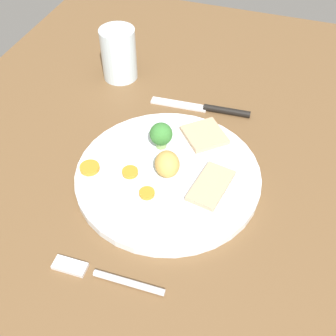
{
  "coord_description": "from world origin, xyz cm",
  "views": [
    {
      "loc": [
        -40.84,
        -16.94,
        52.81
      ],
      "look_at": [
        0.82,
        -2.9,
        6.0
      ],
      "focal_mm": 45.07,
      "sensor_mm": 36.0,
      "label": 1
    }
  ],
  "objects_px": {
    "carrot_coin_side": "(90,168)",
    "water_glass": "(119,54)",
    "carrot_coin_front": "(130,172)",
    "broccoli_floret": "(161,135)",
    "meat_slice_main": "(204,135)",
    "roast_potato_left": "(167,164)",
    "dinner_plate": "(168,175)",
    "knife": "(209,108)",
    "fork": "(104,276)",
    "meat_slice_under": "(211,185)",
    "carrot_coin_back": "(147,193)"
  },
  "relations": [
    {
      "from": "carrot_coin_side",
      "to": "water_glass",
      "type": "distance_m",
      "value": 0.27
    },
    {
      "from": "carrot_coin_side",
      "to": "carrot_coin_front",
      "type": "bearing_deg",
      "value": -79.45
    },
    {
      "from": "broccoli_floret",
      "to": "water_glass",
      "type": "distance_m",
      "value": 0.23
    },
    {
      "from": "meat_slice_main",
      "to": "roast_potato_left",
      "type": "height_order",
      "value": "roast_potato_left"
    },
    {
      "from": "dinner_plate",
      "to": "carrot_coin_side",
      "type": "distance_m",
      "value": 0.12
    },
    {
      "from": "meat_slice_main",
      "to": "roast_potato_left",
      "type": "distance_m",
      "value": 0.1
    },
    {
      "from": "knife",
      "to": "dinner_plate",
      "type": "bearing_deg",
      "value": 81.29
    },
    {
      "from": "dinner_plate",
      "to": "roast_potato_left",
      "type": "height_order",
      "value": "roast_potato_left"
    },
    {
      "from": "carrot_coin_front",
      "to": "fork",
      "type": "distance_m",
      "value": 0.17
    },
    {
      "from": "meat_slice_main",
      "to": "water_glass",
      "type": "bearing_deg",
      "value": 57.19
    },
    {
      "from": "broccoli_floret",
      "to": "meat_slice_main",
      "type": "bearing_deg",
      "value": -53.44
    },
    {
      "from": "carrot_coin_side",
      "to": "broccoli_floret",
      "type": "relative_size",
      "value": 0.67
    },
    {
      "from": "carrot_coin_front",
      "to": "knife",
      "type": "relative_size",
      "value": 0.13
    },
    {
      "from": "dinner_plate",
      "to": "carrot_coin_front",
      "type": "relative_size",
      "value": 11.54
    },
    {
      "from": "dinner_plate",
      "to": "water_glass",
      "type": "distance_m",
      "value": 0.3
    },
    {
      "from": "knife",
      "to": "fork",
      "type": "bearing_deg",
      "value": 80.46
    },
    {
      "from": "dinner_plate",
      "to": "carrot_coin_side",
      "type": "relative_size",
      "value": 9.31
    },
    {
      "from": "dinner_plate",
      "to": "water_glass",
      "type": "relative_size",
      "value": 2.83
    },
    {
      "from": "roast_potato_left",
      "to": "broccoli_floret",
      "type": "xyz_separation_m",
      "value": [
        0.05,
        0.03,
        0.01
      ]
    },
    {
      "from": "meat_slice_under",
      "to": "carrot_coin_side",
      "type": "xyz_separation_m",
      "value": [
        -0.02,
        0.19,
        -0.0
      ]
    },
    {
      "from": "meat_slice_main",
      "to": "carrot_coin_side",
      "type": "relative_size",
      "value": 2.12
    },
    {
      "from": "meat_slice_under",
      "to": "water_glass",
      "type": "xyz_separation_m",
      "value": [
        0.24,
        0.25,
        0.03
      ]
    },
    {
      "from": "dinner_plate",
      "to": "meat_slice_under",
      "type": "bearing_deg",
      "value": -96.47
    },
    {
      "from": "carrot_coin_back",
      "to": "carrot_coin_side",
      "type": "bearing_deg",
      "value": 79.38
    },
    {
      "from": "carrot_coin_front",
      "to": "knife",
      "type": "height_order",
      "value": "carrot_coin_front"
    },
    {
      "from": "dinner_plate",
      "to": "carrot_coin_side",
      "type": "height_order",
      "value": "carrot_coin_side"
    },
    {
      "from": "water_glass",
      "to": "carrot_coin_front",
      "type": "bearing_deg",
      "value": -153.87
    },
    {
      "from": "knife",
      "to": "water_glass",
      "type": "distance_m",
      "value": 0.21
    },
    {
      "from": "roast_potato_left",
      "to": "water_glass",
      "type": "height_order",
      "value": "water_glass"
    },
    {
      "from": "carrot_coin_front",
      "to": "broccoli_floret",
      "type": "relative_size",
      "value": 0.54
    },
    {
      "from": "dinner_plate",
      "to": "broccoli_floret",
      "type": "bearing_deg",
      "value": 29.55
    },
    {
      "from": "carrot_coin_front",
      "to": "carrot_coin_side",
      "type": "relative_size",
      "value": 0.81
    },
    {
      "from": "carrot_coin_front",
      "to": "water_glass",
      "type": "distance_m",
      "value": 0.28
    },
    {
      "from": "roast_potato_left",
      "to": "knife",
      "type": "xyz_separation_m",
      "value": [
        0.18,
        -0.02,
        -0.03
      ]
    },
    {
      "from": "knife",
      "to": "carrot_coin_front",
      "type": "bearing_deg",
      "value": 67.29
    },
    {
      "from": "carrot_coin_back",
      "to": "broccoli_floret",
      "type": "bearing_deg",
      "value": 7.7
    },
    {
      "from": "broccoli_floret",
      "to": "fork",
      "type": "height_order",
      "value": "broccoli_floret"
    },
    {
      "from": "fork",
      "to": "meat_slice_main",
      "type": "bearing_deg",
      "value": -102.27
    },
    {
      "from": "fork",
      "to": "water_glass",
      "type": "height_order",
      "value": "water_glass"
    },
    {
      "from": "roast_potato_left",
      "to": "fork",
      "type": "distance_m",
      "value": 0.19
    },
    {
      "from": "meat_slice_under",
      "to": "roast_potato_left",
      "type": "xyz_separation_m",
      "value": [
        0.01,
        0.07,
        0.02
      ]
    },
    {
      "from": "carrot_coin_side",
      "to": "knife",
      "type": "relative_size",
      "value": 0.17
    },
    {
      "from": "meat_slice_under",
      "to": "fork",
      "type": "bearing_deg",
      "value": 152.55
    },
    {
      "from": "roast_potato_left",
      "to": "knife",
      "type": "height_order",
      "value": "roast_potato_left"
    },
    {
      "from": "roast_potato_left",
      "to": "carrot_coin_front",
      "type": "distance_m",
      "value": 0.06
    },
    {
      "from": "knife",
      "to": "water_glass",
      "type": "height_order",
      "value": "water_glass"
    },
    {
      "from": "water_glass",
      "to": "meat_slice_under",
      "type": "bearing_deg",
      "value": -133.97
    },
    {
      "from": "roast_potato_left",
      "to": "carrot_coin_back",
      "type": "xyz_separation_m",
      "value": [
        -0.05,
        0.01,
        -0.02
      ]
    },
    {
      "from": "dinner_plate",
      "to": "fork",
      "type": "xyz_separation_m",
      "value": [
        -0.19,
        0.02,
        -0.0
      ]
    },
    {
      "from": "dinner_plate",
      "to": "broccoli_floret",
      "type": "xyz_separation_m",
      "value": [
        0.05,
        0.03,
        0.03
      ]
    }
  ]
}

